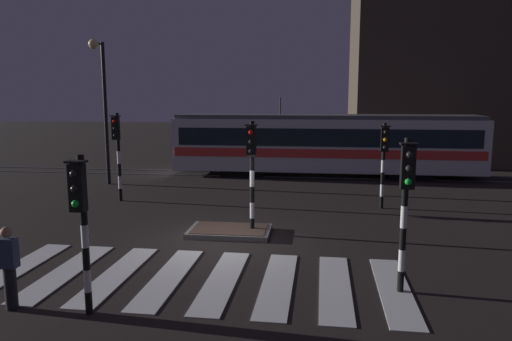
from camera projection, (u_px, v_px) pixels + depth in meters
ground_plane at (218, 244)px, 13.76m from camera, size 120.00×120.00×0.00m
rail_near at (262, 177)px, 24.92m from camera, size 80.00×0.12×0.03m
rail_far at (265, 172)px, 26.33m from camera, size 80.00×0.12×0.03m
crosswalk_zebra at (195, 279)px, 11.10m from camera, size 9.82×3.97×0.02m
traffic_island at (230, 231)px, 14.70m from camera, size 2.51×1.54×0.18m
traffic_light_median_centre at (252, 161)px, 14.28m from camera, size 0.36×0.42×3.49m
traffic_light_corner_far_left at (117, 144)px, 18.87m from camera, size 0.36×0.42×3.56m
traffic_light_corner_near_right at (406, 193)px, 9.93m from camera, size 0.36×0.42×3.39m
traffic_light_kerb_mid_left at (81, 212)px, 8.94m from camera, size 0.36×0.42×3.16m
traffic_light_corner_far_right at (384, 153)px, 17.63m from camera, size 0.36×0.42×3.24m
street_lamp_trackside_left at (102, 94)px, 22.04m from camera, size 0.44×1.21×6.73m
tram at (325, 143)px, 24.95m from camera, size 16.07×2.58×4.15m
pedestrian_waiting_at_kerb at (9, 267)px, 9.42m from camera, size 0.36×0.24×1.71m
building_backdrop at (468, 54)px, 30.32m from camera, size 14.42×8.00×13.78m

